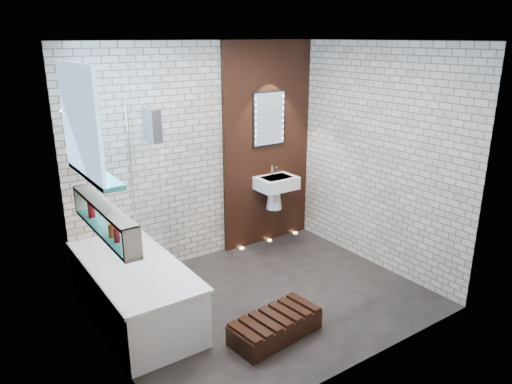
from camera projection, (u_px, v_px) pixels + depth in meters
ground at (264, 299)px, 5.05m from camera, size 3.20×3.20×0.00m
room_shell at (265, 181)px, 4.65m from camera, size 3.24×3.20×2.60m
walnut_panel at (267, 146)px, 6.16m from camera, size 1.30×0.06×2.60m
clerestory_window at (83, 132)px, 3.89m from camera, size 0.18×1.00×0.94m
display_niche at (104, 219)px, 3.97m from camera, size 0.14×1.30×0.26m
bathtub at (135, 290)px, 4.65m from camera, size 0.79×1.74×0.70m
bath_screen at (144, 176)px, 4.88m from camera, size 0.01×0.78×1.40m
towel at (152, 125)px, 4.48m from camera, size 0.09×0.24×0.32m
shower_head at (93, 108)px, 4.47m from camera, size 0.18×0.18×0.02m
washbasin at (276, 187)px, 6.16m from camera, size 0.50×0.36×0.58m
led_mirror at (269, 119)px, 6.02m from camera, size 0.50×0.02×0.70m
walnut_step at (275, 327)px, 4.41m from camera, size 0.90×0.48×0.19m
niche_bottles at (102, 220)px, 4.04m from camera, size 0.06×0.72×0.16m
sill_vases at (93, 159)px, 4.05m from camera, size 0.20×0.20×0.20m
floor_uplights at (270, 240)px, 6.50m from camera, size 0.96×0.06×0.01m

